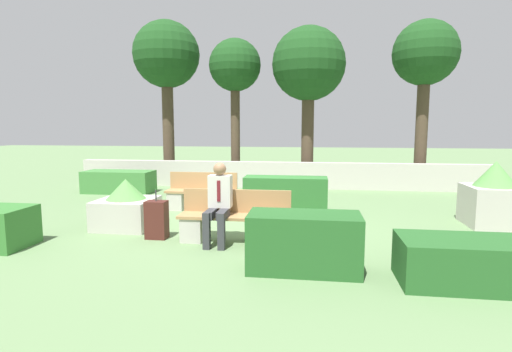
% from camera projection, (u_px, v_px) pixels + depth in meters
% --- Properties ---
extents(ground_plane, '(60.00, 60.00, 0.00)m').
position_uv_depth(ground_plane, '(255.00, 223.00, 8.07)').
color(ground_plane, '#607F51').
extents(perimeter_wall, '(13.01, 0.30, 0.82)m').
position_uv_depth(perimeter_wall, '(276.00, 175.00, 12.70)').
color(perimeter_wall, '#B7B2A8').
rests_on(perimeter_wall, ground_plane).
extents(bench_front, '(1.88, 0.48, 0.86)m').
position_uv_depth(bench_front, '(235.00, 222.00, 6.75)').
color(bench_front, '#A37A4C').
rests_on(bench_front, ground_plane).
extents(bench_left_side, '(1.63, 0.48, 0.86)m').
position_uv_depth(bench_left_side, '(201.00, 196.00, 9.33)').
color(bench_left_side, '#A37A4C').
rests_on(bench_left_side, ground_plane).
extents(person_seated_man, '(0.38, 0.64, 1.35)m').
position_uv_depth(person_seated_man, '(219.00, 199.00, 6.59)').
color(person_seated_man, '#333338').
rests_on(person_seated_man, ground_plane).
extents(hedge_block_near_left, '(1.79, 0.86, 0.57)m').
position_uv_depth(hedge_block_near_left, '(474.00, 263.00, 4.89)').
color(hedge_block_near_left, '#235623').
rests_on(hedge_block_near_left, ground_plane).
extents(hedge_block_near_right, '(2.00, 0.85, 0.65)m').
position_uv_depth(hedge_block_near_right, '(119.00, 182.00, 11.76)').
color(hedge_block_near_right, '#3D7A38').
rests_on(hedge_block_near_right, ground_plane).
extents(hedge_block_mid_left, '(1.51, 0.72, 0.78)m').
position_uv_depth(hedge_block_mid_left, '(304.00, 242.00, 5.38)').
color(hedge_block_mid_left, '#235623').
rests_on(hedge_block_mid_left, ground_plane).
extents(hedge_block_mid_right, '(1.82, 0.62, 0.84)m').
position_uv_depth(hedge_block_mid_right, '(285.00, 196.00, 8.85)').
color(hedge_block_mid_right, '#286028').
rests_on(hedge_block_mid_right, ground_plane).
extents(planter_corner_left, '(1.02, 1.02, 1.28)m').
position_uv_depth(planter_corner_left, '(494.00, 197.00, 7.80)').
color(planter_corner_left, '#B7B2A8').
rests_on(planter_corner_left, ground_plane).
extents(planter_corner_right, '(1.04, 1.04, 0.95)m').
position_uv_depth(planter_corner_right, '(127.00, 207.00, 7.69)').
color(planter_corner_right, '#B7B2A8').
rests_on(planter_corner_right, ground_plane).
extents(suitcase, '(0.36, 0.25, 0.86)m').
position_uv_depth(suitcase, '(157.00, 220.00, 6.94)').
color(suitcase, '#471E19').
rests_on(suitcase, ground_plane).
extents(tree_leftmost, '(2.30, 2.30, 5.58)m').
position_uv_depth(tree_leftmost, '(166.00, 58.00, 13.84)').
color(tree_leftmost, '#473828').
rests_on(tree_leftmost, ground_plane).
extents(tree_center_left, '(1.74, 1.74, 4.86)m').
position_uv_depth(tree_center_left, '(235.00, 69.00, 13.36)').
color(tree_center_left, '#473828').
rests_on(tree_center_left, ground_plane).
extents(tree_center_right, '(2.37, 2.37, 5.14)m').
position_uv_depth(tree_center_right, '(309.00, 67.00, 12.87)').
color(tree_center_right, '#473828').
rests_on(tree_center_right, ground_plane).
extents(tree_rightmost, '(2.02, 2.02, 5.24)m').
position_uv_depth(tree_rightmost, '(425.00, 58.00, 12.48)').
color(tree_rightmost, '#473828').
rests_on(tree_rightmost, ground_plane).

